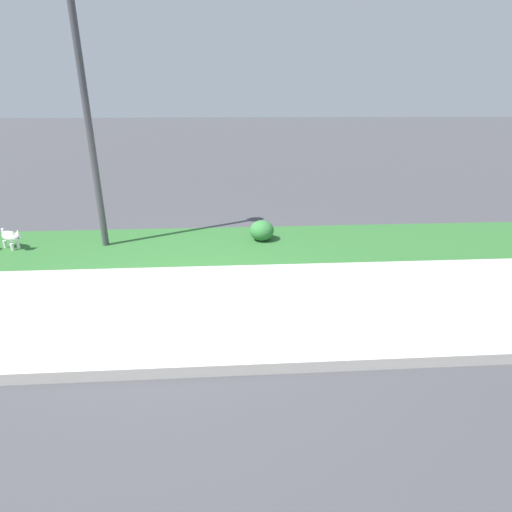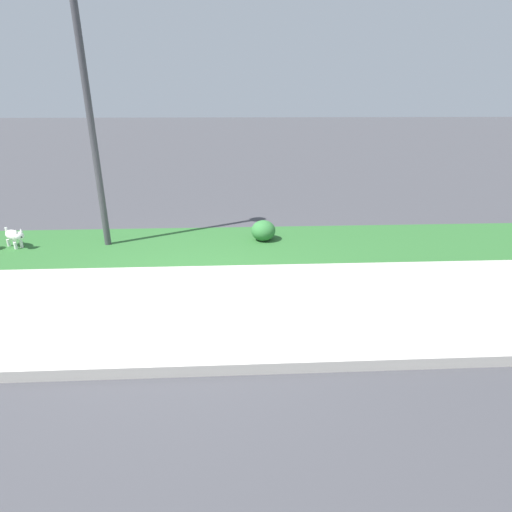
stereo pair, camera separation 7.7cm
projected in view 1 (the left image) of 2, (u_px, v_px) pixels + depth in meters
The scene contains 7 objects.
ground_plane at pixel (178, 306), 4.96m from camera, with size 120.00×120.00×0.00m, color #424247.
sidewalk_pavement at pixel (178, 306), 4.96m from camera, with size 18.00×2.48×0.01m, color #BCB7AD.
grass_verge at pixel (193, 245), 7.05m from camera, with size 18.00×2.01×0.01m, color #2D662D.
street_curb at pixel (161, 368), 3.71m from camera, with size 18.00×0.16×0.12m, color #BCB7AD.
small_white_dog at pixel (11, 237), 6.80m from camera, with size 0.47×0.41×0.37m.
street_lamp at pixel (77, 46), 5.91m from camera, with size 0.32×0.32×4.77m.
shrub_bush_far_verge at pixel (262, 231), 7.23m from camera, with size 0.44×0.44×0.37m.
Camera 1 is at (0.68, -4.45, 2.38)m, focal length 28.00 mm.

